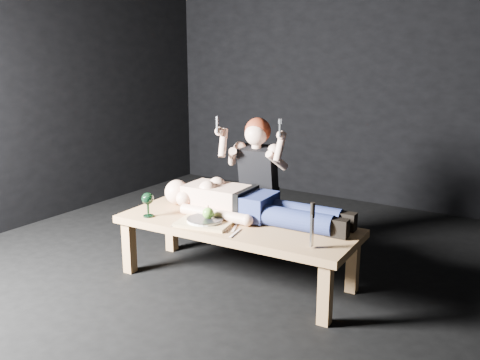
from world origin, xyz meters
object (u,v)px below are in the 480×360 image
at_px(lying_man, 253,201).
at_px(kneeling_woman, 261,183).
at_px(goblet, 148,205).
at_px(carving_knife, 312,225).
at_px(table, 236,252).
at_px(serving_tray, 205,223).

xyz_separation_m(lying_man, kneeling_woman, (-0.22, 0.49, 0.00)).
distance_m(goblet, carving_knife, 1.28).
bearing_deg(goblet, carving_knife, 3.43).
bearing_deg(table, serving_tray, -139.61).
bearing_deg(table, goblet, -161.55).
height_order(lying_man, goblet, lying_man).
distance_m(serving_tray, carving_knife, 0.83).
distance_m(lying_man, kneeling_woman, 0.54).
relative_size(table, serving_tray, 4.59).
height_order(kneeling_woman, goblet, kneeling_woman).
bearing_deg(table, kneeling_woman, 102.68).
relative_size(serving_tray, carving_knife, 1.30).
bearing_deg(kneeling_woman, goblet, -126.70).
distance_m(table, serving_tray, 0.32).
bearing_deg(carving_knife, goblet, -179.23).
height_order(lying_man, kneeling_woman, kneeling_woman).
relative_size(goblet, carving_knife, 0.62).
bearing_deg(goblet, kneeling_woman, 63.56).
height_order(lying_man, carving_knife, carving_knife).
relative_size(lying_man, kneeling_woman, 1.42).
distance_m(serving_tray, goblet, 0.47).
bearing_deg(carving_knife, table, 163.66).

